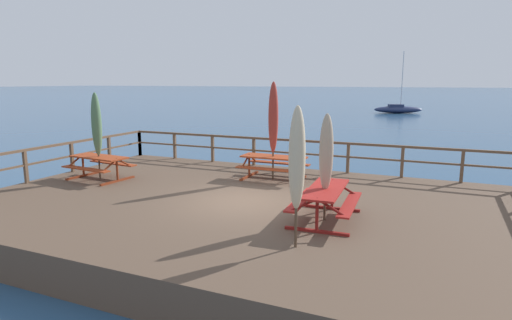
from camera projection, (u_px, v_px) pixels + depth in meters
name	position (u px, v px, depth m)	size (l,w,h in m)	color
ground_plane	(246.00, 230.00, 11.67)	(600.00, 600.00, 0.00)	navy
wooden_deck	(245.00, 216.00, 11.60)	(14.76, 9.60, 0.84)	brown
railing_waterside_far	(299.00, 149.00, 15.57)	(14.56, 0.10, 1.09)	brown
railing_side_left	(50.00, 155.00, 14.23)	(0.10, 9.40, 1.09)	brown
picnic_table_back_left	(325.00, 197.00, 9.82)	(1.52, 2.23, 0.78)	maroon
picnic_table_back_right	(99.00, 162.00, 13.99)	(2.10, 1.59, 0.78)	#993819
picnic_table_front_right	(274.00, 162.00, 13.99)	(2.13, 1.41, 0.78)	#993819
patio_umbrella_tall_back_left	(326.00, 153.00, 9.64)	(0.32, 0.32, 2.49)	#4C3828
patio_umbrella_tall_front	(97.00, 125.00, 13.73)	(0.32, 0.32, 2.84)	#4C3828
patio_umbrella_tall_back_right	(273.00, 118.00, 13.71)	(0.32, 0.32, 3.18)	#4C3828
patio_umbrella_tall_mid_right	(297.00, 159.00, 7.98)	(0.32, 0.32, 2.75)	#4C3828
sailboat_distant	(398.00, 109.00, 54.46)	(6.22, 3.58, 7.72)	navy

